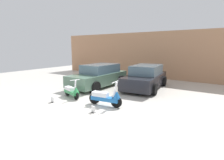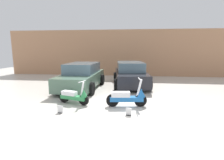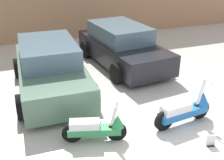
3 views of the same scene
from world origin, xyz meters
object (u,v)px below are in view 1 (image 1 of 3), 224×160
at_px(scooter_front_left, 72,91).
at_px(placard_near_left_scooter, 52,100).
at_px(scooter_front_right, 106,97).
at_px(car_rear_center, 145,77).
at_px(car_rear_left, 99,76).
at_px(placard_near_right_scooter, 93,110).

height_order(scooter_front_left, placard_near_left_scooter, scooter_front_left).
xyz_separation_m(scooter_front_right, car_rear_center, (0.04, 4.09, 0.29)).
distance_m(scooter_front_left, car_rear_center, 4.60).
height_order(scooter_front_left, scooter_front_right, scooter_front_right).
distance_m(car_rear_center, placard_near_left_scooter, 5.62).
relative_size(scooter_front_left, car_rear_center, 0.31).
height_order(scooter_front_left, car_rear_center, car_rear_center).
bearing_deg(car_rear_left, scooter_front_left, 11.82).
relative_size(car_rear_left, placard_near_left_scooter, 16.29).
relative_size(scooter_front_left, scooter_front_right, 0.86).
height_order(placard_near_left_scooter, placard_near_right_scooter, same).
height_order(car_rear_center, placard_near_right_scooter, car_rear_center).
xyz_separation_m(car_rear_left, placard_near_right_scooter, (2.71, -3.83, -0.57)).
bearing_deg(car_rear_center, placard_near_right_scooter, -6.46).
bearing_deg(placard_near_right_scooter, car_rear_center, 89.93).
xyz_separation_m(scooter_front_left, car_rear_left, (-0.52, 2.84, 0.34)).
height_order(scooter_front_right, placard_near_right_scooter, scooter_front_right).
relative_size(car_rear_left, placard_near_right_scooter, 16.29).
bearing_deg(car_rear_left, placard_near_left_scooter, 6.29).
bearing_deg(placard_near_right_scooter, scooter_front_right, 92.07).
bearing_deg(car_rear_center, car_rear_left, -72.80).
distance_m(placard_near_left_scooter, placard_near_right_scooter, 2.39).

